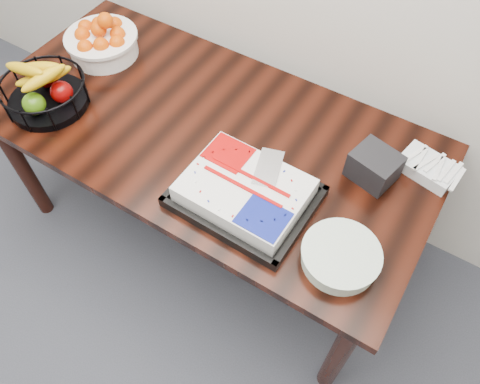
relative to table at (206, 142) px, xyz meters
The scene contains 7 objects.
table is the anchor object (origin of this frame).
cake_tray 0.40m from the table, 33.67° to the right, with size 0.47×0.37×0.10m.
tangerine_bowl 0.66m from the table, 167.97° to the left, with size 0.31×0.31×0.20m.
fruit_basket 0.66m from the table, 159.22° to the right, with size 0.33×0.33×0.18m.
plate_stack 0.74m from the table, 20.13° to the right, with size 0.25×0.25×0.06m.
fork_bag 0.84m from the table, 16.72° to the left, with size 0.22×0.16×0.06m.
napkin_box 0.67m from the table, 10.48° to the left, with size 0.16×0.13×0.11m, color black.
Camera 1 is at (0.78, 1.01, 2.08)m, focal length 35.00 mm.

